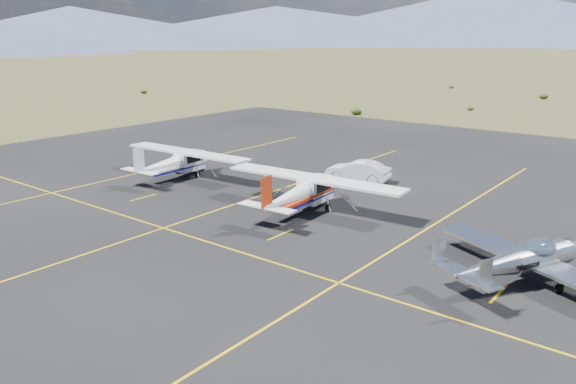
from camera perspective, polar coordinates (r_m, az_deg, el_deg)
ground at (r=27.51m, az=15.61°, el=-5.84°), size 1600.00×1600.00×0.00m
apron at (r=30.61m, az=3.48°, el=-3.06°), size 72.00×72.00×0.02m
aircraft_low_wing at (r=24.77m, az=22.92°, el=-6.41°), size 7.52×9.62×2.16m
aircraft_cessna at (r=31.74m, az=1.54°, el=0.06°), size 6.81×11.34×2.87m
aircraft_plain at (r=40.28m, az=-11.25°, el=3.04°), size 6.44×10.75×2.72m
sedan at (r=39.13m, az=7.13°, el=2.14°), size 2.38×4.61×1.45m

